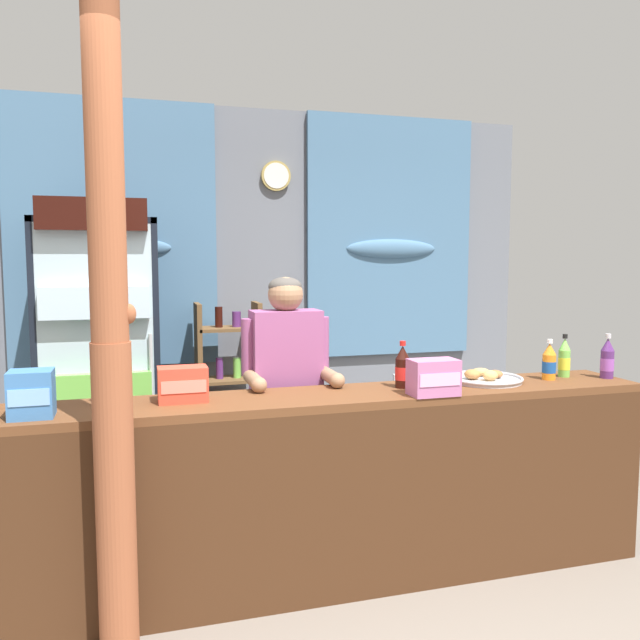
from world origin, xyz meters
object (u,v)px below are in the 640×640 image
(soda_bottle_lime_soda, at_px, (564,359))
(stall_counter, at_px, (345,475))
(soda_bottle_iced_tea, at_px, (107,374))
(snack_box_crackers, at_px, (183,384))
(timber_post, at_px, (111,356))
(pastry_tray, at_px, (485,378))
(drink_fridge, at_px, (99,337))
(snack_box_wafer, at_px, (433,377))
(snack_box_biscuit, at_px, (31,394))
(soda_bottle_grape_soda, at_px, (607,359))
(soda_bottle_orange_soda, at_px, (549,362))
(plastic_lawn_chair, at_px, (418,423))
(soda_bottle_cola, at_px, (402,368))
(shopkeeper, at_px, (286,382))
(bottle_shelf_rack, at_px, (229,385))

(soda_bottle_lime_soda, bearing_deg, stall_counter, -172.69)
(soda_bottle_iced_tea, bearing_deg, snack_box_crackers, -8.57)
(timber_post, xyz_separation_m, snack_box_crackers, (0.30, 0.39, -0.20))
(pastry_tray, bearing_deg, drink_fridge, 143.82)
(soda_bottle_iced_tea, bearing_deg, drink_fridge, 94.08)
(snack_box_wafer, xyz_separation_m, snack_box_biscuit, (-1.81, 0.07, 0.01))
(soda_bottle_grape_soda, height_order, soda_bottle_orange_soda, soda_bottle_grape_soda)
(soda_bottle_lime_soda, bearing_deg, plastic_lawn_chair, 116.33)
(soda_bottle_lime_soda, relative_size, snack_box_crackers, 1.07)
(drink_fridge, xyz_separation_m, soda_bottle_cola, (1.54, -1.51, -0.04))
(soda_bottle_cola, bearing_deg, snack_box_biscuit, -175.60)
(soda_bottle_orange_soda, xyz_separation_m, pastry_tray, (-0.37, 0.04, -0.07))
(shopkeeper, relative_size, soda_bottle_grape_soda, 6.14)
(drink_fridge, bearing_deg, pastry_tray, -36.18)
(drink_fridge, xyz_separation_m, bottle_shelf_rack, (0.90, 0.25, -0.43))
(timber_post, relative_size, snack_box_wafer, 11.14)
(shopkeeper, relative_size, snack_box_crackers, 6.77)
(bottle_shelf_rack, relative_size, soda_bottle_orange_soda, 5.79)
(timber_post, bearing_deg, plastic_lawn_chair, 34.52)
(stall_counter, height_order, soda_bottle_orange_soda, soda_bottle_orange_soda)
(stall_counter, xyz_separation_m, shopkeeper, (-0.17, 0.50, 0.37))
(soda_bottle_iced_tea, xyz_separation_m, pastry_tray, (1.93, -0.02, -0.12))
(drink_fridge, xyz_separation_m, snack_box_biscuit, (-0.19, -1.64, -0.04))
(plastic_lawn_chair, height_order, soda_bottle_grape_soda, soda_bottle_grape_soda)
(pastry_tray, bearing_deg, soda_bottle_iced_tea, 179.41)
(soda_bottle_lime_soda, distance_m, snack_box_crackers, 2.10)
(snack_box_wafer, xyz_separation_m, snack_box_crackers, (-1.18, 0.20, -0.01))
(soda_bottle_grape_soda, height_order, snack_box_crackers, soda_bottle_grape_soda)
(drink_fridge, xyz_separation_m, soda_bottle_orange_soda, (2.40, -1.53, -0.05))
(timber_post, height_order, bottle_shelf_rack, timber_post)
(pastry_tray, bearing_deg, timber_post, -167.63)
(soda_bottle_grape_soda, bearing_deg, soda_bottle_cola, 176.36)
(soda_bottle_orange_soda, bearing_deg, shopkeeper, 165.05)
(soda_bottle_cola, height_order, snack_box_crackers, soda_bottle_cola)
(drink_fridge, xyz_separation_m, soda_bottle_grape_soda, (2.74, -1.59, -0.03))
(stall_counter, distance_m, drink_fridge, 2.10)
(plastic_lawn_chair, xyz_separation_m, snack_box_wafer, (-0.47, -1.15, 0.55))
(plastic_lawn_chair, distance_m, soda_bottle_orange_soda, 1.16)
(plastic_lawn_chair, relative_size, soda_bottle_orange_soda, 3.86)
(timber_post, bearing_deg, bottle_shelf_rack, 70.48)
(snack_box_wafer, bearing_deg, snack_box_crackers, 170.50)
(soda_bottle_cola, bearing_deg, pastry_tray, 2.58)
(soda_bottle_orange_soda, bearing_deg, stall_counter, -174.17)
(soda_bottle_lime_soda, bearing_deg, snack_box_crackers, -179.03)
(soda_bottle_lime_soda, relative_size, soda_bottle_cola, 1.00)
(soda_bottle_cola, distance_m, snack_box_wafer, 0.22)
(drink_fridge, distance_m, snack_box_wafer, 2.36)
(soda_bottle_lime_soda, relative_size, snack_box_biscuit, 1.21)
(soda_bottle_lime_soda, bearing_deg, snack_box_biscuit, -176.63)
(plastic_lawn_chair, relative_size, shopkeeper, 0.57)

